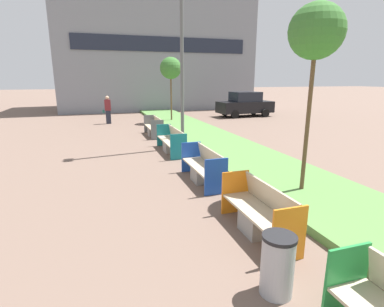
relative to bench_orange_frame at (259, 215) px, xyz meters
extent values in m
cube|color=#568442|center=(2.26, 5.22, -0.27)|extent=(2.80, 120.00, 0.18)
cube|color=gray|center=(3.06, 25.89, 4.73)|extent=(17.44, 8.96, 10.20)
cube|color=#1E2333|center=(3.06, 21.35, 5.24)|extent=(14.65, 0.08, 1.20)
cube|color=#238C3D|center=(-0.04, -2.11, 0.11)|extent=(0.62, 0.04, 0.94)
cube|color=gray|center=(-0.04, 0.00, -0.16)|extent=(0.52, 0.60, 0.42)
cube|color=#BCAD8E|center=(-0.04, 0.00, 0.07)|extent=(0.58, 1.89, 0.05)
cube|color=#BCAD8E|center=(0.23, 0.00, 0.34)|extent=(0.14, 1.82, 0.48)
cube|color=orange|center=(-0.04, -0.97, 0.11)|extent=(0.62, 0.04, 0.94)
cube|color=orange|center=(-0.04, 0.97, 0.11)|extent=(0.62, 0.04, 0.94)
cube|color=gray|center=(-0.04, 3.07, -0.16)|extent=(0.52, 0.60, 0.42)
cube|color=#BCAD8E|center=(-0.04, 3.07, 0.07)|extent=(0.58, 2.03, 0.05)
cube|color=#BCAD8E|center=(0.23, 3.07, 0.34)|extent=(0.14, 1.95, 0.48)
cube|color=blue|center=(-0.04, 2.04, 0.11)|extent=(0.62, 0.04, 0.94)
cube|color=blue|center=(-0.04, 4.11, 0.11)|extent=(0.62, 0.04, 0.94)
cube|color=gray|center=(-0.04, 6.80, -0.16)|extent=(0.52, 0.60, 0.42)
cube|color=#BCAD8E|center=(-0.04, 6.80, 0.07)|extent=(0.58, 2.40, 0.05)
cube|color=#BCAD8E|center=(0.23, 6.80, 0.34)|extent=(0.14, 2.30, 0.48)
cube|color=#197A7F|center=(-0.04, 5.58, 0.11)|extent=(0.62, 0.04, 0.94)
cube|color=#197A7F|center=(-0.04, 8.01, 0.11)|extent=(0.62, 0.04, 0.94)
cube|color=gray|center=(-0.04, 10.45, -0.16)|extent=(0.52, 0.60, 0.42)
cube|color=#BCAD8E|center=(-0.04, 10.45, 0.07)|extent=(0.58, 2.04, 0.05)
cube|color=#BCAD8E|center=(0.23, 10.45, 0.34)|extent=(0.14, 1.96, 0.48)
cube|color=slate|center=(-0.04, 9.41, 0.11)|extent=(0.62, 0.04, 0.94)
cube|color=slate|center=(-0.04, 11.49, 0.11)|extent=(0.62, 0.04, 0.94)
cylinder|color=#9EA0A5|center=(-0.62, -1.54, 0.05)|extent=(0.44, 0.44, 0.82)
cylinder|color=black|center=(-0.62, -1.54, 0.48)|extent=(0.46, 0.46, 0.05)
cylinder|color=#56595B|center=(0.61, 7.32, 4.13)|extent=(0.14, 0.14, 8.99)
cylinder|color=brown|center=(1.99, 1.34, 1.40)|extent=(0.10, 0.10, 3.54)
sphere|color=#38702D|center=(1.99, 1.34, 3.51)|extent=(1.23, 1.23, 1.23)
cylinder|color=brown|center=(1.99, 14.75, 1.19)|extent=(0.10, 0.10, 3.11)
sphere|color=#38702D|center=(1.99, 14.75, 3.13)|extent=(1.38, 1.38, 1.38)
cube|color=#232633|center=(-2.02, 15.45, 0.06)|extent=(0.30, 0.22, 0.85)
cube|color=maroon|center=(-2.02, 15.45, 0.83)|extent=(0.38, 0.24, 0.69)
sphere|color=tan|center=(-2.02, 15.45, 1.29)|extent=(0.24, 0.24, 0.24)
cube|color=#236051|center=(-2.30, 15.45, 0.45)|extent=(0.12, 0.20, 0.18)
cube|color=black|center=(8.15, 16.17, 0.36)|extent=(4.30, 2.00, 0.84)
cube|color=black|center=(8.15, 16.17, 1.14)|extent=(2.19, 1.67, 0.72)
cylinder|color=black|center=(9.41, 15.27, -0.06)|extent=(0.60, 0.20, 0.60)
cylinder|color=black|center=(9.41, 17.07, -0.06)|extent=(0.60, 0.20, 0.60)
cylinder|color=black|center=(6.89, 15.27, -0.06)|extent=(0.60, 0.20, 0.60)
cylinder|color=black|center=(6.89, 17.07, -0.06)|extent=(0.60, 0.20, 0.60)
camera|label=1|loc=(-2.79, -4.54, 2.51)|focal=28.00mm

